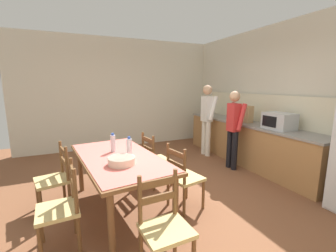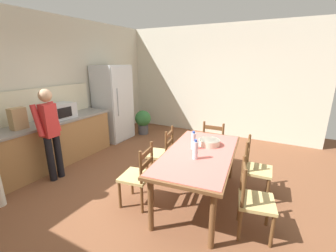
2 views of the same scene
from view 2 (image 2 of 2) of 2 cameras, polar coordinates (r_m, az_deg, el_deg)
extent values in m
plane|color=brown|center=(3.85, -3.04, -15.04)|extent=(8.32, 8.32, 0.00)
cube|color=beige|center=(5.24, -29.32, 8.21)|extent=(6.52, 0.12, 2.90)
cube|color=beige|center=(6.32, 12.57, 10.97)|extent=(0.12, 5.20, 2.90)
cube|color=#9E7042|center=(4.72, -32.53, -5.89)|extent=(3.56, 0.62, 0.85)
cube|color=gray|center=(4.59, -33.37, -0.72)|extent=(3.60, 0.66, 0.04)
cube|color=beige|center=(4.80, -35.77, 3.47)|extent=(3.56, 0.03, 0.60)
cube|color=silver|center=(5.94, -13.80, 5.63)|extent=(0.80, 0.68, 1.89)
cube|color=silver|center=(5.71, -11.15, 5.38)|extent=(0.76, 0.02, 1.82)
cylinder|color=#A5AAB2|center=(5.50, -12.59, 5.88)|extent=(0.02, 0.02, 0.66)
cube|color=#B2B7BC|center=(4.94, -25.63, 3.48)|extent=(0.50, 0.38, 0.30)
cube|color=black|center=(4.76, -24.69, 3.14)|extent=(0.30, 0.01, 0.19)
cube|color=tan|center=(4.51, -33.83, 1.58)|extent=(0.24, 0.16, 0.36)
cylinder|color=brown|center=(2.66, 11.19, -22.46)|extent=(0.07, 0.07, 0.71)
cylinder|color=brown|center=(4.09, 15.70, -8.10)|extent=(0.07, 0.07, 0.71)
cylinder|color=brown|center=(2.84, -4.44, -19.30)|extent=(0.07, 0.07, 0.71)
cylinder|color=brown|center=(4.21, 5.65, -6.81)|extent=(0.07, 0.07, 0.71)
cube|color=brown|center=(3.24, 7.96, -7.06)|extent=(1.97, 1.15, 0.04)
cube|color=#D1665B|center=(3.23, 7.97, -6.67)|extent=(1.89, 1.10, 0.01)
cylinder|color=silver|center=(2.97, 6.96, -6.14)|extent=(0.07, 0.07, 0.24)
cylinder|color=#2D51B2|center=(2.92, 7.06, -3.69)|extent=(0.04, 0.04, 0.03)
cylinder|color=silver|center=(3.29, 6.48, -3.82)|extent=(0.07, 0.07, 0.24)
cylinder|color=#2D51B2|center=(3.25, 6.55, -1.58)|extent=(0.04, 0.04, 0.03)
cylinder|color=beige|center=(3.49, 10.44, -4.09)|extent=(0.32, 0.32, 0.09)
cylinder|color=beige|center=(3.48, 10.47, -3.55)|extent=(0.31, 0.31, 0.02)
cylinder|color=brown|center=(4.70, 14.24, -6.68)|extent=(0.04, 0.04, 0.41)
cylinder|color=brown|center=(4.78, 9.99, -6.05)|extent=(0.04, 0.04, 0.41)
cylinder|color=brown|center=(4.40, 13.32, -8.29)|extent=(0.04, 0.04, 0.41)
cylinder|color=brown|center=(4.47, 8.79, -7.58)|extent=(0.04, 0.04, 0.41)
cube|color=tan|center=(4.50, 11.75, -4.50)|extent=(0.42, 0.44, 0.04)
cylinder|color=brown|center=(4.22, 13.74, -2.42)|extent=(0.04, 0.04, 0.46)
cylinder|color=brown|center=(4.30, 9.06, -1.79)|extent=(0.04, 0.04, 0.46)
cube|color=brown|center=(4.22, 11.48, -0.45)|extent=(0.04, 0.36, 0.07)
cube|color=brown|center=(4.27, 11.36, -2.40)|extent=(0.04, 0.36, 0.07)
cylinder|color=brown|center=(2.95, 24.93, -23.14)|extent=(0.04, 0.04, 0.41)
cylinder|color=brown|center=(3.23, 24.03, -19.15)|extent=(0.04, 0.04, 0.41)
cylinder|color=brown|center=(2.91, 17.75, -22.91)|extent=(0.04, 0.04, 0.41)
cylinder|color=brown|center=(3.20, 17.67, -18.87)|extent=(0.04, 0.04, 0.41)
cube|color=tan|center=(2.94, 21.57, -17.44)|extent=(0.49, 0.48, 0.04)
cylinder|color=brown|center=(2.64, 18.67, -14.84)|extent=(0.04, 0.04, 0.46)
cylinder|color=brown|center=(2.95, 18.47, -11.29)|extent=(0.04, 0.04, 0.46)
cube|color=brown|center=(2.74, 18.81, -10.61)|extent=(0.36, 0.10, 0.07)
cube|color=brown|center=(2.81, 18.52, -13.38)|extent=(0.36, 0.10, 0.07)
cylinder|color=brown|center=(4.26, -3.42, -8.70)|extent=(0.04, 0.04, 0.41)
cylinder|color=brown|center=(3.96, -5.26, -10.80)|extent=(0.04, 0.04, 0.41)
cylinder|color=brown|center=(4.16, 1.04, -9.30)|extent=(0.04, 0.04, 0.41)
cylinder|color=brown|center=(3.85, -0.47, -11.53)|extent=(0.04, 0.04, 0.41)
cube|color=tan|center=(3.96, -2.06, -7.13)|extent=(0.49, 0.47, 0.04)
cylinder|color=brown|center=(3.98, 1.07, -3.12)|extent=(0.04, 0.04, 0.46)
cylinder|color=brown|center=(3.65, -0.49, -4.93)|extent=(0.04, 0.04, 0.46)
cube|color=brown|center=(3.77, 0.33, -2.16)|extent=(0.36, 0.09, 0.07)
cube|color=brown|center=(3.82, 0.32, -4.31)|extent=(0.36, 0.09, 0.07)
cylinder|color=brown|center=(3.60, -9.12, -13.88)|extent=(0.04, 0.04, 0.41)
cylinder|color=brown|center=(3.34, -12.14, -16.72)|extent=(0.04, 0.04, 0.41)
cylinder|color=brown|center=(3.47, -3.99, -14.96)|extent=(0.04, 0.04, 0.41)
cylinder|color=brown|center=(3.20, -6.64, -18.07)|extent=(0.04, 0.04, 0.41)
cube|color=tan|center=(3.28, -8.12, -12.53)|extent=(0.48, 0.46, 0.04)
cylinder|color=brown|center=(3.25, -4.15, -7.79)|extent=(0.04, 0.04, 0.46)
cylinder|color=brown|center=(2.96, -6.95, -10.46)|extent=(0.04, 0.04, 0.46)
cube|color=brown|center=(3.05, -5.55, -6.88)|extent=(0.36, 0.08, 0.07)
cube|color=brown|center=(3.11, -5.47, -9.45)|extent=(0.36, 0.08, 0.07)
cylinder|color=brown|center=(3.62, 23.98, -15.06)|extent=(0.04, 0.04, 0.41)
cylinder|color=brown|center=(3.94, 24.13, -12.44)|extent=(0.04, 0.04, 0.41)
cylinder|color=brown|center=(3.63, 18.47, -14.38)|extent=(0.04, 0.04, 0.41)
cylinder|color=brown|center=(3.94, 19.11, -11.83)|extent=(0.04, 0.04, 0.41)
cube|color=tan|center=(3.67, 21.80, -10.33)|extent=(0.44, 0.43, 0.04)
cylinder|color=brown|center=(3.41, 19.19, -7.49)|extent=(0.04, 0.04, 0.46)
cylinder|color=brown|center=(3.75, 19.79, -5.40)|extent=(0.04, 0.04, 0.46)
cube|color=brown|center=(3.53, 19.70, -4.47)|extent=(0.36, 0.05, 0.07)
cube|color=brown|center=(3.59, 19.47, -6.74)|extent=(0.36, 0.05, 0.07)
cylinder|color=black|center=(4.33, -27.66, -7.53)|extent=(0.12, 0.12, 0.78)
cylinder|color=black|center=(4.41, -26.02, -6.89)|extent=(0.12, 0.12, 0.78)
cube|color=red|center=(4.17, -28.00, 1.25)|extent=(0.22, 0.18, 0.55)
sphere|color=tan|center=(4.10, -28.78, 6.83)|extent=(0.21, 0.21, 0.21)
cylinder|color=red|center=(4.14, -30.27, 1.16)|extent=(0.09, 0.21, 0.53)
cylinder|color=red|center=(4.30, -26.85, 2.14)|extent=(0.09, 0.21, 0.53)
cylinder|color=#4C4C51|center=(6.38, -6.30, -0.81)|extent=(0.28, 0.28, 0.26)
sphere|color=#337038|center=(6.29, -6.39, 1.95)|extent=(0.44, 0.44, 0.44)
camera|label=1|loc=(5.71, 24.45, 11.87)|focal=24.00mm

